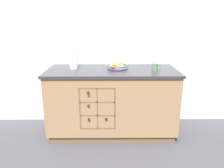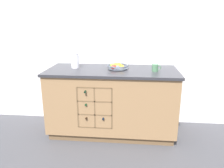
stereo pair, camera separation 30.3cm
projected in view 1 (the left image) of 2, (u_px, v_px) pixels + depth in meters
name	position (u px, v px, depth m)	size (l,w,h in m)	color
ground_plane	(112.00, 131.00, 3.24)	(14.00, 14.00, 0.00)	#424247
back_wall	(112.00, 41.00, 3.29)	(4.40, 0.06, 2.55)	white
kitchen_island	(112.00, 101.00, 3.10)	(1.78, 0.77, 0.93)	brown
fruit_bowl	(117.00, 66.00, 3.00)	(0.29, 0.29, 0.09)	#4C5666
white_pitcher	(74.00, 61.00, 3.01)	(0.17, 0.12, 0.21)	white
ceramic_mug	(155.00, 67.00, 2.92)	(0.12, 0.08, 0.10)	#4C7A56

